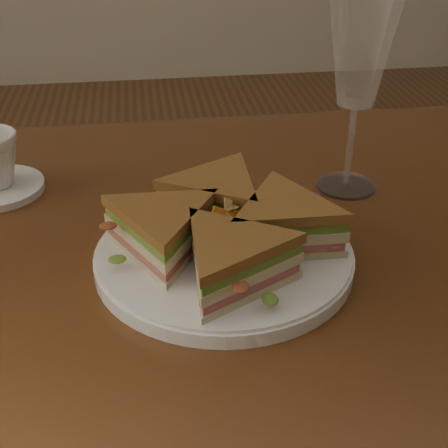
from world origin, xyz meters
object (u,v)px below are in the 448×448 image
(table, at_px, (237,308))
(spoon, at_px, (224,219))
(wine_glass, at_px, (360,60))
(knife, at_px, (234,202))
(sandwich_wedges, at_px, (224,228))
(plate, at_px, (224,257))

(table, distance_m, spoon, 0.11)
(spoon, distance_m, wine_glass, 0.26)
(spoon, bearing_deg, knife, 66.60)
(table, xyz_separation_m, wine_glass, (0.17, 0.12, 0.27))
(spoon, xyz_separation_m, wine_glass, (0.18, 0.07, 0.17))
(spoon, relative_size, knife, 0.86)
(sandwich_wedges, xyz_separation_m, knife, (0.03, 0.13, -0.04))
(wine_glass, bearing_deg, table, -145.18)
(sandwich_wedges, height_order, knife, sandwich_wedges)
(wine_glass, bearing_deg, plate, -140.33)
(table, distance_m, plate, 0.12)
(sandwich_wedges, bearing_deg, wine_glass, 39.67)
(spoon, bearing_deg, table, -77.75)
(table, bearing_deg, knife, 84.18)
(plate, relative_size, knife, 1.32)
(plate, height_order, wine_glass, wine_glass)
(sandwich_wedges, xyz_separation_m, wine_glass, (0.19, 0.16, 0.13))
(plate, xyz_separation_m, sandwich_wedges, (0.00, 0.00, 0.04))
(spoon, bearing_deg, sandwich_wedges, -97.96)
(table, distance_m, wine_glass, 0.34)
(plate, bearing_deg, sandwich_wedges, 0.00)
(plate, xyz_separation_m, wine_glass, (0.19, 0.16, 0.17))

